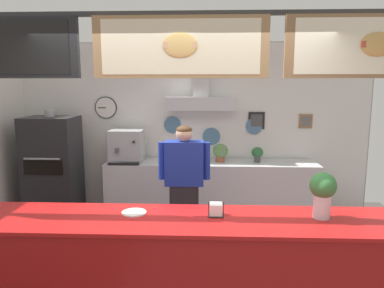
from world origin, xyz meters
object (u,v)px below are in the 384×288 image
at_px(pizza_oven, 53,171).
at_px(condiment_plate, 134,212).
at_px(potted_basil, 220,152).
at_px(potted_thyme, 257,153).
at_px(napkin_holder, 216,210).
at_px(shop_worker, 184,187).
at_px(espresso_machine, 127,146).
at_px(basil_vase, 323,193).

height_order(pizza_oven, condiment_plate, pizza_oven).
bearing_deg(potted_basil, condiment_plate, -108.08).
distance_m(potted_thyme, napkin_holder, 2.61).
relative_size(pizza_oven, shop_worker, 1.07).
distance_m(espresso_machine, napkin_holder, 2.78).
relative_size(shop_worker, espresso_machine, 3.27).
xyz_separation_m(pizza_oven, condiment_plate, (1.67, -2.25, 0.21)).
bearing_deg(pizza_oven, espresso_machine, 9.94).
xyz_separation_m(shop_worker, potted_thyme, (1.03, 1.19, 0.20)).
xyz_separation_m(shop_worker, potted_basil, (0.47, 1.19, 0.22)).
bearing_deg(napkin_holder, basil_vase, -0.94).
relative_size(espresso_machine, napkin_holder, 3.81).
bearing_deg(espresso_machine, napkin_holder, -62.36).
xyz_separation_m(potted_thyme, condiment_plate, (-1.37, -2.50, -0.04)).
distance_m(pizza_oven, condiment_plate, 2.81).
bearing_deg(napkin_holder, condiment_plate, 178.07).
bearing_deg(potted_thyme, potted_basil, -179.32).
height_order(pizza_oven, napkin_holder, pizza_oven).
bearing_deg(shop_worker, condiment_plate, 74.07).
bearing_deg(shop_worker, basil_vase, 130.87).
xyz_separation_m(potted_basil, condiment_plate, (-0.81, -2.49, -0.06)).
height_order(shop_worker, basil_vase, shop_worker).
distance_m(basil_vase, condiment_plate, 1.57).
distance_m(potted_thyme, condiment_plate, 2.85).
height_order(potted_thyme, napkin_holder, potted_thyme).
bearing_deg(basil_vase, espresso_machine, 130.93).
bearing_deg(basil_vase, potted_basil, 106.28).
height_order(pizza_oven, espresso_machine, pizza_oven).
height_order(potted_thyme, condiment_plate, potted_thyme).
height_order(shop_worker, espresso_machine, shop_worker).
distance_m(shop_worker, basil_vase, 1.84).
xyz_separation_m(shop_worker, basil_vase, (1.21, -1.34, 0.36)).
relative_size(pizza_oven, potted_basil, 6.23).
distance_m(shop_worker, condiment_plate, 1.36).
xyz_separation_m(pizza_oven, basil_vase, (3.22, -2.29, 0.41)).
height_order(potted_thyme, basil_vase, basil_vase).
bearing_deg(napkin_holder, pizza_oven, 136.03).
relative_size(potted_basil, potted_thyme, 1.21).
bearing_deg(espresso_machine, shop_worker, -50.40).
bearing_deg(potted_thyme, pizza_oven, -175.44).
bearing_deg(napkin_holder, shop_worker, 104.72).
xyz_separation_m(potted_basil, potted_thyme, (0.56, 0.01, -0.02)).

